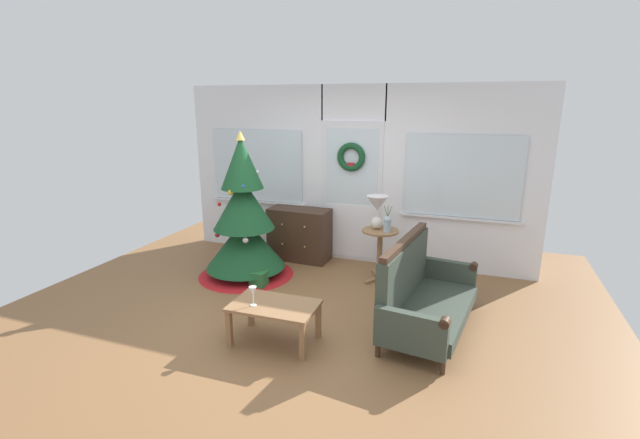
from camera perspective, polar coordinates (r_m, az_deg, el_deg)
name	(u,v)px	position (r m, az deg, el deg)	size (l,w,h in m)	color
ground_plane	(299,319)	(4.98, -2.75, -12.70)	(6.76, 6.76, 0.00)	brown
back_wall_with_door	(352,175)	(6.46, 4.21, 5.78)	(5.20, 0.19, 2.55)	white
christmas_tree	(244,225)	(6.00, -9.75, -0.67)	(1.30, 1.30, 1.96)	#4C331E
dresser_cabinet	(300,234)	(6.63, -2.65, -1.90)	(0.91, 0.47, 0.78)	#3D281C
settee_sofa	(421,294)	(4.77, 12.86, -9.37)	(0.90, 1.65, 0.96)	#3D281C
side_table	(380,245)	(5.87, 7.73, -3.23)	(0.50, 0.48, 0.69)	#8E6642
table_lamp	(377,208)	(5.79, 7.40, 1.52)	(0.28, 0.28, 0.44)	silver
flower_vase	(387,223)	(5.70, 8.70, -0.47)	(0.11, 0.10, 0.35)	#99ADBC
coffee_table	(274,310)	(4.43, -5.92, -11.50)	(0.85, 0.53, 0.40)	#8E6642
wine_glass	(253,292)	(4.35, -8.65, -9.22)	(0.08, 0.08, 0.20)	silver
gift_box	(259,279)	(5.79, -7.88, -7.61)	(0.20, 0.18, 0.20)	#266633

